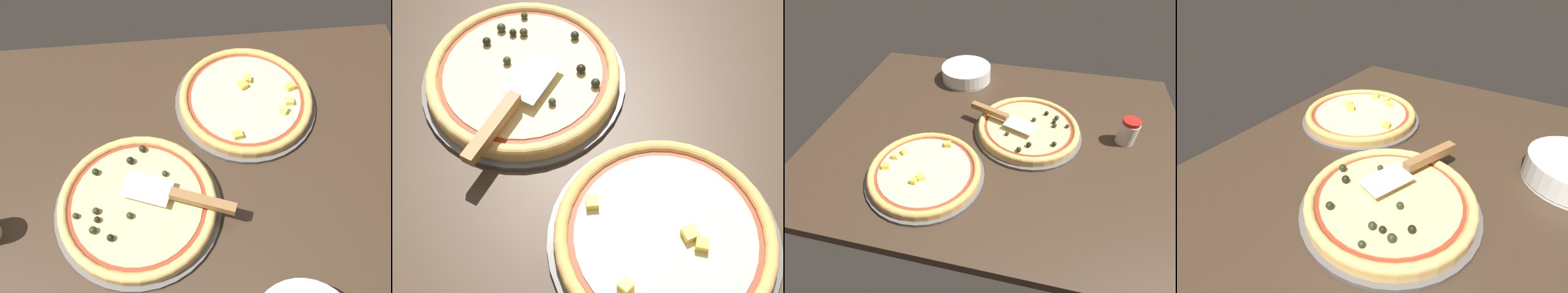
% 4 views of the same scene
% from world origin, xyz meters
% --- Properties ---
extents(ground_plane, '(1.31, 1.01, 0.04)m').
position_xyz_m(ground_plane, '(0.00, 0.00, -0.02)').
color(ground_plane, '#38281C').
extents(pizza_pan_front, '(0.38, 0.38, 0.01)m').
position_xyz_m(pizza_pan_front, '(-0.10, -0.02, 0.01)').
color(pizza_pan_front, '#565451').
rests_on(pizza_pan_front, ground_plane).
extents(pizza_front, '(0.36, 0.36, 0.04)m').
position_xyz_m(pizza_front, '(-0.10, -0.02, 0.03)').
color(pizza_front, '#DBAD60').
rests_on(pizza_front, pizza_pan_front).
extents(pizza_pan_back, '(0.37, 0.37, 0.01)m').
position_xyz_m(pizza_pan_back, '(0.19, 0.25, 0.01)').
color(pizza_pan_back, '#565451').
rests_on(pizza_pan_back, ground_plane).
extents(pizza_back, '(0.35, 0.35, 0.03)m').
position_xyz_m(pizza_back, '(0.19, 0.25, 0.02)').
color(pizza_back, tan).
rests_on(pizza_back, pizza_pan_back).
extents(serving_spatula, '(0.25, 0.13, 0.02)m').
position_xyz_m(serving_spatula, '(0.02, -0.04, 0.06)').
color(serving_spatula, silver).
rests_on(serving_spatula, pizza_front).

